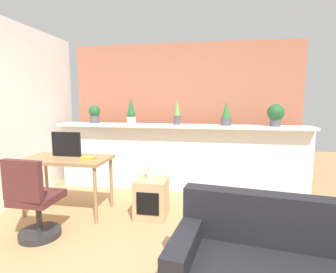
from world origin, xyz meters
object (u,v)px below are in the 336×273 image
object	(u,v)px
potted_plant_2	(177,114)
potted_plant_4	(276,114)
desk	(67,164)
vase_on_shelf	(149,171)
book_on_desk	(88,158)
tv_monitor	(66,144)
potted_plant_3	(226,114)
office_chair	(34,205)
potted_plant_1	(131,113)
potted_plant_0	(95,114)
side_cube_shelf	(151,198)

from	to	relation	value
potted_plant_2	potted_plant_4	size ratio (longest dim) A/B	1.20
potted_plant_2	desk	world-z (taller)	potted_plant_2
vase_on_shelf	book_on_desk	size ratio (longest dim) A/B	1.21
potted_plant_4	desk	bearing A→B (deg)	-159.33
potted_plant_2	tv_monitor	distance (m)	1.72
vase_on_shelf	book_on_desk	world-z (taller)	book_on_desk
desk	book_on_desk	bearing A→B (deg)	-10.51
potted_plant_3	desk	world-z (taller)	potted_plant_3
potted_plant_3	office_chair	distance (m)	2.87
potted_plant_1	book_on_desk	size ratio (longest dim) A/B	2.66
potted_plant_0	tv_monitor	world-z (taller)	potted_plant_0
potted_plant_0	side_cube_shelf	distance (m)	1.92
desk	tv_monitor	world-z (taller)	tv_monitor
potted_plant_2	book_on_desk	size ratio (longest dim) A/B	2.46
office_chair	book_on_desk	world-z (taller)	office_chair
potted_plant_3	book_on_desk	xyz separation A→B (m)	(-1.75, -1.14, -0.51)
potted_plant_0	potted_plant_2	xyz separation A→B (m)	(1.43, -0.03, 0.01)
side_cube_shelf	book_on_desk	xyz separation A→B (m)	(-0.79, -0.11, 0.52)
potted_plant_2	potted_plant_4	bearing A→B (deg)	-0.44
vase_on_shelf	book_on_desk	xyz separation A→B (m)	(-0.75, -0.16, 0.17)
potted_plant_2	vase_on_shelf	distance (m)	1.20
potted_plant_1	tv_monitor	xyz separation A→B (m)	(-0.59, -0.98, -0.38)
office_chair	potted_plant_4	bearing A→B (deg)	32.50
side_cube_shelf	potted_plant_0	bearing A→B (deg)	139.83
potted_plant_2	potted_plant_3	distance (m)	0.77
potted_plant_4	desk	distance (m)	3.06
potted_plant_2	tv_monitor	world-z (taller)	potted_plant_2
potted_plant_1	vase_on_shelf	size ratio (longest dim) A/B	2.19
potted_plant_1	desk	distance (m)	1.35
office_chair	book_on_desk	size ratio (longest dim) A/B	5.60
potted_plant_0	potted_plant_1	distance (m)	0.66
office_chair	vase_on_shelf	xyz separation A→B (m)	(1.07, 0.81, 0.21)
potted_plant_3	side_cube_shelf	xyz separation A→B (m)	(-0.95, -1.02, -1.03)
potted_plant_3	tv_monitor	world-z (taller)	potted_plant_3
book_on_desk	side_cube_shelf	bearing A→B (deg)	8.18
potted_plant_3	office_chair	bearing A→B (deg)	-139.00
potted_plant_2	office_chair	size ratio (longest dim) A/B	0.44
vase_on_shelf	office_chair	bearing A→B (deg)	-142.64
side_cube_shelf	tv_monitor	bearing A→B (deg)	178.62
potted_plant_4	book_on_desk	xyz separation A→B (m)	(-2.47, -1.12, -0.52)
potted_plant_2	side_cube_shelf	distance (m)	1.46
potted_plant_1	side_cube_shelf	bearing A→B (deg)	-60.21
side_cube_shelf	book_on_desk	bearing A→B (deg)	-171.82
potted_plant_0	potted_plant_1	size ratio (longest dim) A/B	0.70
potted_plant_0	potted_plant_3	bearing A→B (deg)	-0.66
potted_plant_3	potted_plant_0	bearing A→B (deg)	179.34
potted_plant_2	tv_monitor	xyz separation A→B (m)	(-1.36, -0.99, -0.37)
potted_plant_0	book_on_desk	size ratio (longest dim) A/B	1.86
potted_plant_0	side_cube_shelf	bearing A→B (deg)	-40.17
side_cube_shelf	book_on_desk	size ratio (longest dim) A/B	3.08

